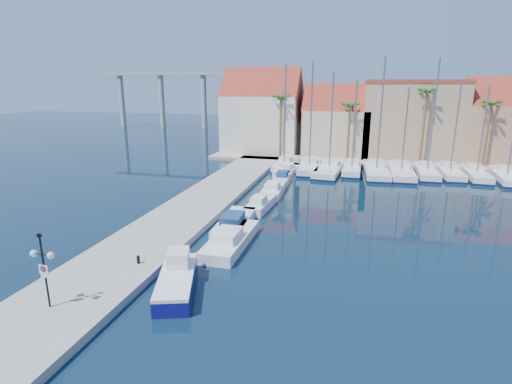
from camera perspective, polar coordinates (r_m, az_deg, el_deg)
ground at (r=21.42m, az=-2.55°, el=-17.01°), size 260.00×260.00×0.00m
quay_west at (r=35.78m, az=-10.13°, el=-3.22°), size 6.00×77.00×0.50m
shore_north at (r=66.42m, az=18.21°, el=4.77°), size 54.00×16.00×0.50m
lamp_post at (r=22.39m, az=-28.16°, el=-8.51°), size 1.34×0.36×3.95m
bollard at (r=26.43m, az=-16.46°, el=-9.25°), size 0.20×0.20×0.51m
fishing_boat at (r=23.73m, az=-11.21°, el=-12.06°), size 3.57×5.97×1.98m
motorboat_west_0 at (r=29.15m, az=-3.70°, el=-6.80°), size 2.41×7.36×1.40m
motorboat_west_1 at (r=32.55m, az=-3.11°, el=-4.39°), size 2.60×7.01×1.40m
motorboat_west_2 at (r=37.32m, az=0.57°, el=-1.78°), size 2.03×5.37×1.40m
motorboat_west_3 at (r=42.53m, az=2.48°, el=0.34°), size 2.23×6.22×1.40m
motorboat_west_4 at (r=48.09m, az=3.83°, el=2.07°), size 2.01×5.58×1.40m
motorboat_west_5 at (r=52.79m, az=4.51°, el=3.24°), size 2.81×6.96×1.40m
motorboat_west_6 at (r=57.84m, az=5.42°, el=4.28°), size 2.88×7.15×1.40m
sailboat_0 at (r=55.73m, az=4.13°, el=4.03°), size 2.34×8.29×13.85m
sailboat_1 at (r=54.68m, az=7.67°, el=3.68°), size 3.05×10.00×14.20m
sailboat_2 at (r=53.81m, az=10.50°, el=3.33°), size 3.84×11.44×12.77m
sailboat_3 at (r=54.45m, az=13.53°, el=3.33°), size 2.41×8.63×11.96m
sailboat_4 at (r=54.21m, az=16.76°, el=3.05°), size 3.34×10.97×14.68m
sailboat_5 at (r=54.60m, az=19.95°, el=2.82°), size 2.89×10.68×11.01m
sailboat_6 at (r=55.47m, az=23.18°, el=2.77°), size 2.63×9.08×14.44m
sailboat_7 at (r=56.46m, az=25.87°, el=2.63°), size 2.43×8.90×11.91m
sailboat_8 at (r=56.74m, az=28.88°, el=2.30°), size 2.68×8.90×11.14m
sailboat_9 at (r=57.14m, az=32.07°, el=1.96°), size 3.16×9.53×13.34m
building_0 at (r=66.30m, az=0.93°, el=10.98°), size 12.30×9.00×13.50m
building_1 at (r=64.69m, az=11.47°, el=9.49°), size 10.30×8.00×11.00m
building_2 at (r=65.95m, az=21.27°, el=9.71°), size 14.20×10.20×11.50m
building_3 at (r=67.47m, az=31.58°, el=8.27°), size 10.30×8.00×12.00m
palm_0 at (r=60.43m, az=3.59°, el=12.97°), size 2.60×2.60×10.15m
palm_1 at (r=59.41m, az=13.29°, el=11.65°), size 2.60×2.60×9.15m
palm_2 at (r=59.95m, az=23.23°, el=12.69°), size 2.60×2.60×11.15m
palm_3 at (r=61.66m, az=30.56°, el=10.55°), size 2.60×2.60×9.65m
viaduct at (r=108.81m, az=-10.07°, el=14.37°), size 48.00×2.20×14.45m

